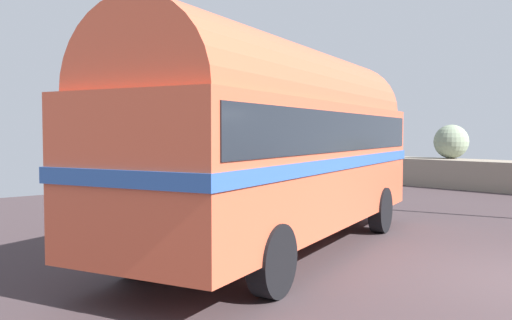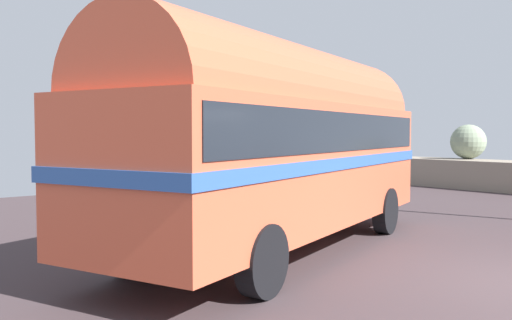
{
  "view_description": "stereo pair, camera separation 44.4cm",
  "coord_description": "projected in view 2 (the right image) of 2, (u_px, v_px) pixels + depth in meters",
  "views": [
    {
      "loc": [
        2.7,
        -8.17,
        2.14
      ],
      "look_at": [
        -4.6,
        -1.61,
        1.65
      ],
      "focal_mm": 38.51,
      "sensor_mm": 36.0,
      "label": 1
    },
    {
      "loc": [
        2.99,
        -7.84,
        2.14
      ],
      "look_at": [
        -4.6,
        -1.61,
        1.65
      ],
      "focal_mm": 38.51,
      "sensor_mm": 36.0,
      "label": 2
    }
  ],
  "objects": [
    {
      "name": "vintage_coach",
      "position": [
        281.0,
        138.0,
        9.74
      ],
      "size": [
        5.24,
        8.88,
        3.7
      ],
      "rotation": [
        0.0,
        0.0,
        0.35
      ],
      "color": "black",
      "rests_on": "ground"
    }
  ]
}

